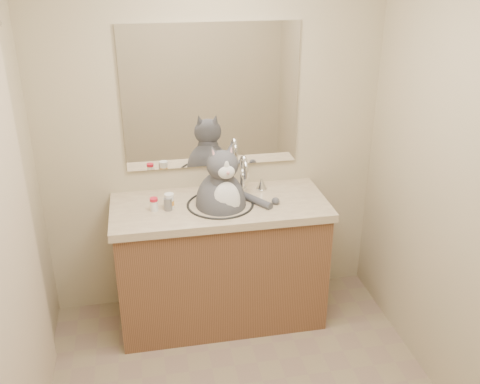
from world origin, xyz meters
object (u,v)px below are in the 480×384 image
(grey_canister, at_px, (168,204))
(pill_bottle_redcap, at_px, (154,204))
(cat, at_px, (222,200))
(pill_bottle_orange, at_px, (169,202))

(grey_canister, bearing_deg, pill_bottle_redcap, 175.80)
(cat, relative_size, pill_bottle_redcap, 7.45)
(pill_bottle_orange, distance_m, grey_canister, 0.02)
(grey_canister, bearing_deg, cat, 0.30)
(pill_bottle_orange, height_order, grey_canister, pill_bottle_orange)
(cat, bearing_deg, grey_canister, 171.80)
(cat, xyz_separation_m, pill_bottle_orange, (-0.32, 0.02, 0.01))
(pill_bottle_orange, bearing_deg, pill_bottle_redcap, -172.66)
(pill_bottle_redcap, relative_size, grey_canister, 1.06)
(cat, height_order, pill_bottle_redcap, cat)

